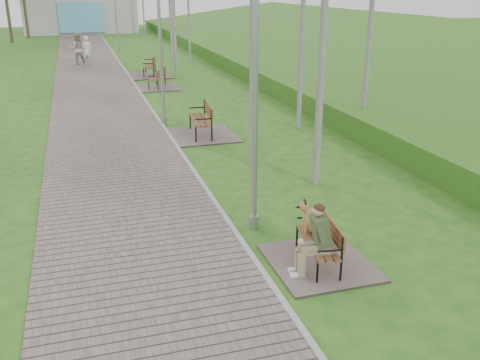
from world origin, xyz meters
name	(u,v)px	position (x,y,z in m)	size (l,w,h in m)	color
walkway	(95,86)	(-1.75, 21.50, 0.02)	(3.50, 67.00, 0.04)	#625350
kerb	(134,84)	(0.00, 21.50, 0.03)	(0.10, 67.00, 0.05)	#999993
embankment	(384,77)	(12.00, 20.00, 0.00)	(14.00, 70.00, 1.60)	#53872A
building_north	(80,10)	(-1.50, 50.97, 1.99)	(10.00, 5.20, 4.00)	#9E9E99
bench_main	(317,245)	(0.91, 3.81, 0.38)	(1.58, 1.76, 1.38)	#625350
bench_second	(201,129)	(0.92, 12.08, 0.23)	(1.97, 2.19, 1.21)	#625350
bench_third	(157,84)	(0.87, 20.29, 0.19)	(1.72, 1.91, 1.06)	#625350
bench_far	(150,71)	(1.01, 23.65, 0.24)	(2.05, 2.27, 1.26)	#625350
lamp_post_near	(255,118)	(0.39, 5.43, 2.11)	(0.17, 0.17, 4.52)	#96989D
lamp_post_second	(161,58)	(0.09, 13.76, 2.12)	(0.18, 0.18, 4.54)	#96989D
lamp_post_third	(116,12)	(0.45, 34.89, 2.54)	(0.21, 0.21, 5.43)	#96989D
pedestrian_near	(87,51)	(-1.79, 28.31, 0.82)	(0.59, 0.39, 1.63)	silver
pedestrian_far	(77,49)	(-2.28, 28.69, 0.89)	(0.87, 0.68, 1.78)	#9E998A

